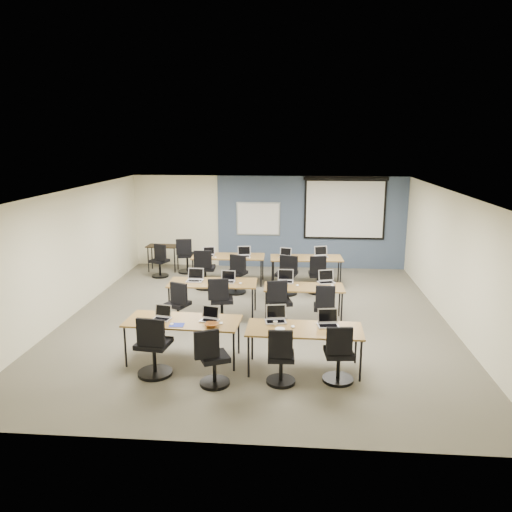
# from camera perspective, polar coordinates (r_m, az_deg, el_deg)

# --- Properties ---
(floor) EXTENTS (8.00, 9.00, 0.02)m
(floor) POSITION_cam_1_polar(r_m,az_deg,el_deg) (10.73, 0.01, -7.16)
(floor) COLOR #6B6354
(floor) RESTS_ON ground
(ceiling) EXTENTS (8.00, 9.00, 0.02)m
(ceiling) POSITION_cam_1_polar(r_m,az_deg,el_deg) (10.11, 0.01, 7.33)
(ceiling) COLOR white
(ceiling) RESTS_ON ground
(wall_back) EXTENTS (8.00, 0.04, 2.70)m
(wall_back) POSITION_cam_1_polar(r_m,az_deg,el_deg) (14.74, 1.44, 3.91)
(wall_back) COLOR beige
(wall_back) RESTS_ON ground
(wall_front) EXTENTS (8.00, 0.04, 2.70)m
(wall_front) POSITION_cam_1_polar(r_m,az_deg,el_deg) (6.07, -3.51, -9.97)
(wall_front) COLOR beige
(wall_front) RESTS_ON ground
(wall_left) EXTENTS (0.04, 9.00, 2.70)m
(wall_left) POSITION_cam_1_polar(r_m,az_deg,el_deg) (11.38, -20.50, 0.26)
(wall_left) COLOR beige
(wall_left) RESTS_ON ground
(wall_right) EXTENTS (0.04, 9.00, 2.70)m
(wall_right) POSITION_cam_1_polar(r_m,az_deg,el_deg) (10.78, 21.71, -0.52)
(wall_right) COLOR beige
(wall_right) RESTS_ON ground
(blue_accent_panel) EXTENTS (5.50, 0.04, 2.70)m
(blue_accent_panel) POSITION_cam_1_polar(r_m,az_deg,el_deg) (14.69, 6.32, 3.80)
(blue_accent_panel) COLOR #3D5977
(blue_accent_panel) RESTS_ON wall_back
(whiteboard) EXTENTS (1.28, 0.03, 0.98)m
(whiteboard) POSITION_cam_1_polar(r_m,az_deg,el_deg) (14.67, 0.26, 4.27)
(whiteboard) COLOR #ACBAC4
(whiteboard) RESTS_ON wall_back
(projector_screen) EXTENTS (2.40, 0.10, 1.82)m
(projector_screen) POSITION_cam_1_polar(r_m,az_deg,el_deg) (14.61, 10.12, 5.75)
(projector_screen) COLOR black
(projector_screen) RESTS_ON wall_back
(training_table_front_left) EXTENTS (1.94, 0.81, 0.73)m
(training_table_front_left) POSITION_cam_1_polar(r_m,az_deg,el_deg) (8.67, -8.34, -7.53)
(training_table_front_left) COLOR #A8662C
(training_table_front_left) RESTS_ON floor
(training_table_front_right) EXTENTS (1.89, 0.79, 0.73)m
(training_table_front_right) POSITION_cam_1_polar(r_m,az_deg,el_deg) (8.26, 5.54, -8.52)
(training_table_front_right) COLOR brown
(training_table_front_right) RESTS_ON floor
(training_table_mid_left) EXTENTS (1.90, 0.79, 0.73)m
(training_table_mid_left) POSITION_cam_1_polar(r_m,az_deg,el_deg) (10.81, -4.95, -3.21)
(training_table_mid_left) COLOR brown
(training_table_mid_left) RESTS_ON floor
(training_table_mid_right) EXTENTS (1.67, 0.69, 0.73)m
(training_table_mid_right) POSITION_cam_1_polar(r_m,az_deg,el_deg) (10.50, 5.49, -3.76)
(training_table_mid_right) COLOR #9C6C43
(training_table_mid_right) RESTS_ON floor
(training_table_back_left) EXTENTS (1.90, 0.79, 0.73)m
(training_table_back_left) POSITION_cam_1_polar(r_m,az_deg,el_deg) (13.19, -3.18, -0.16)
(training_table_back_left) COLOR #A8754B
(training_table_back_left) RESTS_ON floor
(training_table_back_right) EXTENTS (1.86, 0.77, 0.73)m
(training_table_back_right) POSITION_cam_1_polar(r_m,az_deg,el_deg) (13.05, 5.77, -0.35)
(training_table_back_right) COLOR brown
(training_table_back_right) RESTS_ON floor
(laptop_0) EXTENTS (0.30, 0.25, 0.23)m
(laptop_0) POSITION_cam_1_polar(r_m,az_deg,el_deg) (8.76, -10.68, -6.71)
(laptop_0) COLOR silver
(laptop_0) RESTS_ON training_table_front_left
(mouse_0) EXTENTS (0.07, 0.10, 0.03)m
(mouse_0) POSITION_cam_1_polar(r_m,az_deg,el_deg) (8.47, -9.61, -7.69)
(mouse_0) COLOR white
(mouse_0) RESTS_ON training_table_front_left
(task_chair_0) EXTENTS (0.56, 0.56, 1.04)m
(task_chair_0) POSITION_cam_1_polar(r_m,az_deg,el_deg) (8.29, -11.64, -10.59)
(task_chair_0) COLOR black
(task_chair_0) RESTS_ON floor
(laptop_1) EXTENTS (0.30, 0.26, 0.23)m
(laptop_1) POSITION_cam_1_polar(r_m,az_deg,el_deg) (8.57, -5.29, -6.96)
(laptop_1) COLOR #9F9EAB
(laptop_1) RESTS_ON training_table_front_left
(mouse_1) EXTENTS (0.08, 0.11, 0.03)m
(mouse_1) POSITION_cam_1_polar(r_m,az_deg,el_deg) (8.42, -4.00, -7.66)
(mouse_1) COLOR white
(mouse_1) RESTS_ON training_table_front_left
(task_chair_1) EXTENTS (0.51, 0.47, 0.96)m
(task_chair_1) POSITION_cam_1_polar(r_m,az_deg,el_deg) (7.87, -5.01, -12.00)
(task_chair_1) COLOR black
(task_chair_1) RESTS_ON floor
(laptop_2) EXTENTS (0.35, 0.30, 0.26)m
(laptop_2) POSITION_cam_1_polar(r_m,az_deg,el_deg) (8.51, 2.28, -7.04)
(laptop_2) COLOR silver
(laptop_2) RESTS_ON training_table_front_right
(mouse_2) EXTENTS (0.09, 0.12, 0.04)m
(mouse_2) POSITION_cam_1_polar(r_m,az_deg,el_deg) (8.27, 4.22, -8.05)
(mouse_2) COLOR white
(mouse_2) RESTS_ON training_table_front_right
(task_chair_2) EXTENTS (0.46, 0.46, 0.95)m
(task_chair_2) POSITION_cam_1_polar(r_m,az_deg,el_deg) (7.89, 2.84, -11.92)
(task_chair_2) COLOR black
(task_chair_2) RESTS_ON floor
(laptop_3) EXTENTS (0.34, 0.29, 0.26)m
(laptop_3) POSITION_cam_1_polar(r_m,az_deg,el_deg) (8.40, 8.24, -7.43)
(laptop_3) COLOR #ABAAAF
(laptop_3) RESTS_ON training_table_front_right
(mouse_3) EXTENTS (0.06, 0.10, 0.04)m
(mouse_3) POSITION_cam_1_polar(r_m,az_deg,el_deg) (8.28, 10.19, -8.21)
(mouse_3) COLOR white
(mouse_3) RESTS_ON training_table_front_right
(task_chair_3) EXTENTS (0.49, 0.49, 0.98)m
(task_chair_3) POSITION_cam_1_polar(r_m,az_deg,el_deg) (8.04, 9.42, -11.50)
(task_chair_3) COLOR black
(task_chair_3) RESTS_ON floor
(laptop_4) EXTENTS (0.35, 0.29, 0.26)m
(laptop_4) POSITION_cam_1_polar(r_m,az_deg,el_deg) (10.93, -6.97, -2.50)
(laptop_4) COLOR #ABABAB
(laptop_4) RESTS_ON training_table_mid_left
(mouse_4) EXTENTS (0.06, 0.10, 0.03)m
(mouse_4) POSITION_cam_1_polar(r_m,az_deg,el_deg) (10.81, -6.46, -2.95)
(mouse_4) COLOR white
(mouse_4) RESTS_ON training_table_mid_left
(task_chair_4) EXTENTS (0.50, 0.47, 0.96)m
(task_chair_4) POSITION_cam_1_polar(r_m,az_deg,el_deg) (10.32, -8.87, -5.87)
(task_chair_4) COLOR black
(task_chair_4) RESTS_ON floor
(laptop_5) EXTENTS (0.31, 0.26, 0.24)m
(laptop_5) POSITION_cam_1_polar(r_m,az_deg,el_deg) (10.78, -3.24, -2.66)
(laptop_5) COLOR silver
(laptop_5) RESTS_ON training_table_mid_left
(mouse_5) EXTENTS (0.09, 0.11, 0.03)m
(mouse_5) POSITION_cam_1_polar(r_m,az_deg,el_deg) (10.65, -1.79, -3.12)
(mouse_5) COLOR white
(mouse_5) RESTS_ON training_table_mid_left
(task_chair_5) EXTENTS (0.52, 0.52, 1.00)m
(task_chair_5) POSITION_cam_1_polar(r_m,az_deg,el_deg) (10.36, -4.02, -5.53)
(task_chair_5) COLOR black
(task_chair_5) RESTS_ON floor
(laptop_6) EXTENTS (0.34, 0.29, 0.26)m
(laptop_6) POSITION_cam_1_polar(r_m,az_deg,el_deg) (10.78, 3.39, -2.64)
(laptop_6) COLOR #B8B8C3
(laptop_6) RESTS_ON training_table_mid_right
(mouse_6) EXTENTS (0.09, 0.11, 0.03)m
(mouse_6) POSITION_cam_1_polar(r_m,az_deg,el_deg) (10.52, 4.75, -3.36)
(mouse_6) COLOR white
(mouse_6) RESTS_ON training_table_mid_right
(task_chair_6) EXTENTS (0.51, 0.51, 0.99)m
(task_chair_6) POSITION_cam_1_polar(r_m,az_deg,el_deg) (10.24, 2.65, -5.78)
(task_chair_6) COLOR black
(task_chair_6) RESTS_ON floor
(laptop_7) EXTENTS (0.34, 0.29, 0.26)m
(laptop_7) POSITION_cam_1_polar(r_m,az_deg,el_deg) (10.83, 8.02, -2.68)
(laptop_7) COLOR #AFB0B5
(laptop_7) RESTS_ON training_table_mid_right
(mouse_7) EXTENTS (0.09, 0.12, 0.04)m
(mouse_7) POSITION_cam_1_polar(r_m,az_deg,el_deg) (10.60, 8.72, -3.34)
(mouse_7) COLOR white
(mouse_7) RESTS_ON training_table_mid_right
(task_chair_7) EXTENTS (0.47, 0.47, 0.95)m
(task_chair_7) POSITION_cam_1_polar(r_m,az_deg,el_deg) (10.10, 7.81, -6.25)
(task_chair_7) COLOR black
(task_chair_7) RESTS_ON floor
(laptop_8) EXTENTS (0.30, 0.26, 0.23)m
(laptop_8) POSITION_cam_1_polar(r_m,az_deg,el_deg) (13.20, -5.45, 0.26)
(laptop_8) COLOR #A6A6B2
(laptop_8) RESTS_ON training_table_back_left
(mouse_8) EXTENTS (0.08, 0.10, 0.03)m
(mouse_8) POSITION_cam_1_polar(r_m,az_deg,el_deg) (12.99, -4.65, -0.15)
(mouse_8) COLOR white
(mouse_8) RESTS_ON training_table_back_left
(task_chair_8) EXTENTS (0.55, 0.55, 1.03)m
(task_chair_8) POSITION_cam_1_polar(r_m,az_deg,el_deg) (12.75, -5.88, -1.89)
(task_chair_8) COLOR black
(task_chair_8) RESTS_ON floor
(laptop_9) EXTENTS (0.34, 0.29, 0.26)m
(laptop_9) POSITION_cam_1_polar(r_m,az_deg,el_deg) (13.08, -1.40, 0.23)
(laptop_9) COLOR #AAAAAA
(laptop_9) RESTS_ON training_table_back_left
(mouse_9) EXTENTS (0.07, 0.10, 0.03)m
(mouse_9) POSITION_cam_1_polar(r_m,az_deg,el_deg) (12.88, -0.75, -0.22)
(mouse_9) COLOR white
(mouse_9) RESTS_ON training_table_back_left
(task_chair_9) EXTENTS (0.57, 0.53, 1.01)m
(task_chair_9) POSITION_cam_1_polar(r_m,az_deg,el_deg) (12.31, -2.29, -2.42)
(task_chair_9) COLOR black
(task_chair_9) RESTS_ON floor
(laptop_10) EXTENTS (0.31, 0.26, 0.24)m
(laptop_10) POSITION_cam_1_polar(r_m,az_deg,el_deg) (13.03, 3.41, 0.13)
(laptop_10) COLOR silver
(laptop_10) RESTS_ON training_table_back_right
(mouse_10) EXTENTS (0.06, 0.09, 0.03)m
(mouse_10) POSITION_cam_1_polar(r_m,az_deg,el_deg) (12.85, 4.00, -0.28)
(mouse_10) COLOR white
(mouse_10) RESTS_ON training_table_back_right
(task_chair_10) EXTENTS (0.54, 0.54, 1.02)m
(task_chair_10) POSITION_cam_1_polar(r_m,az_deg,el_deg) (12.23, 3.56, -2.52)
(task_chair_10) COLOR black
(task_chair_10) RESTS_ON floor
(laptop_11) EXTENTS (0.35, 0.30, 0.27)m
(laptop_11) POSITION_cam_1_polar(r_m,az_deg,el_deg) (13.16, 7.42, 0.20)
(laptop_11) COLOR silver
(laptop_11) RESTS_ON training_table_back_right
(mouse_11) EXTENTS (0.08, 0.11, 0.03)m
(mouse_11) POSITION_cam_1_polar(r_m,az_deg,el_deg) (12.87, 7.94, -0.36)
(mouse_11) COLOR white
(mouse_11) RESTS_ON training_table_back_right
(task_chair_11) EXTENTS (0.49, 0.49, 0.98)m
(task_chair_11) POSITION_cam_1_polar(r_m,az_deg,el_deg) (12.41, 7.07, -2.47)
(task_chair_11) COLOR black
(task_chair_11) RESTS_ON floor
(blue_mousepad) EXTENTS (0.25, 0.21, 0.01)m
(blue_mousepad) POSITION_cam_1_polar(r_m,az_deg,el_deg) (8.45, -9.05, -7.80)
(blue_mousepad) COLOR #2633A5
(blue_mousepad) RESTS_ON training_table_front_left
(snack_bowl) EXTENTS (0.23, 0.23, 0.06)m
(snack_bowl) POSITION_cam_1_polar(r_m,az_deg,el_deg) (8.31, -5.11, -7.84)
(snack_bowl) COLOR brown
(snack_bowl) RESTS_ON training_table_front_left
(snack_plate) EXTENTS (0.18, 0.18, 0.01)m
(snack_plate) POSITION_cam_1_polar(r_m,az_deg,el_deg) (8.18, 2.76, -8.32)
(snack_plate) COLOR white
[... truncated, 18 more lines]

